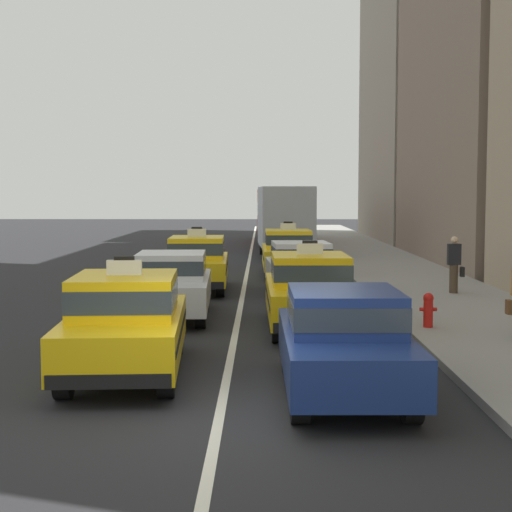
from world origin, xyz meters
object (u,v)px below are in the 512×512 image
(taxi_right_fourth, at_px, (288,251))
(pedestrian_by_storefront, at_px, (454,265))
(box_truck_right_fifth, at_px, (284,219))
(sedan_right_nearest, at_px, (344,339))
(taxi_left_nearest, at_px, (126,322))
(bus_right_sixth, at_px, (279,213))
(sedan_right_third, at_px, (301,267))
(taxi_left_third, at_px, (197,262))
(fire_hydrant, at_px, (428,308))
(sedan_left_second, at_px, (172,283))
(taxi_right_second, at_px, (309,290))

(taxi_right_fourth, xyz_separation_m, pedestrian_by_storefront, (4.51, -6.16, 0.08))
(box_truck_right_fifth, distance_m, pedestrian_by_storefront, 15.12)
(sedan_right_nearest, relative_size, box_truck_right_fifth, 0.61)
(taxi_left_nearest, bearing_deg, taxi_right_fourth, 78.52)
(bus_right_sixth, bearing_deg, taxi_left_nearest, -95.40)
(bus_right_sixth, xyz_separation_m, pedestrian_by_storefront, (4.45, -24.72, -0.87))
(sedan_right_third, xyz_separation_m, pedestrian_by_storefront, (4.34, -0.28, 0.11))
(taxi_left_third, bearing_deg, fire_hydrant, -53.15)
(taxi_left_third, relative_size, pedestrian_by_storefront, 2.86)
(taxi_left_nearest, bearing_deg, box_truck_right_fifth, 82.24)
(taxi_left_third, relative_size, sedan_right_nearest, 1.07)
(sedan_right_third, relative_size, taxi_right_fourth, 0.96)
(sedan_left_second, bearing_deg, taxi_left_third, 88.23)
(taxi_right_second, xyz_separation_m, box_truck_right_fifth, (-0.00, 19.61, 0.90))
(box_truck_right_fifth, relative_size, pedestrian_by_storefront, 4.38)
(sedan_left_second, xyz_separation_m, box_truck_right_fifth, (3.17, 18.08, 0.93))
(pedestrian_by_storefront, bearing_deg, sedan_right_third, 176.29)
(taxi_left_third, bearing_deg, sedan_left_second, -91.77)
(taxi_left_nearest, xyz_separation_m, sedan_right_third, (3.34, 9.70, -0.03))
(taxi_left_third, xyz_separation_m, box_truck_right_fifth, (3.00, 12.79, 0.90))
(fire_hydrant, bearing_deg, pedestrian_by_storefront, 71.15)
(box_truck_right_fifth, bearing_deg, taxi_left_third, -103.22)
(taxi_right_fourth, bearing_deg, box_truck_right_fifth, 89.40)
(taxi_right_second, relative_size, taxi_right_fourth, 1.00)
(taxi_left_third, height_order, taxi_right_fourth, same)
(box_truck_right_fifth, bearing_deg, sedan_right_third, -89.66)
(taxi_left_nearest, distance_m, sedan_right_nearest, 3.67)
(sedan_right_nearest, relative_size, taxi_right_second, 0.94)
(sedan_left_second, distance_m, sedan_right_third, 5.10)
(taxi_left_nearest, bearing_deg, pedestrian_by_storefront, 50.81)
(box_truck_right_fifth, height_order, pedestrian_by_storefront, box_truck_right_fifth)
(taxi_left_nearest, relative_size, taxi_left_third, 1.01)
(pedestrian_by_storefront, bearing_deg, taxi_right_second, -130.56)
(bus_right_sixth, bearing_deg, fire_hydrant, -85.27)
(sedan_left_second, height_order, taxi_right_fourth, taxi_right_fourth)
(bus_right_sixth, bearing_deg, taxi_right_fourth, -90.18)
(taxi_left_third, bearing_deg, sedan_right_nearest, -75.60)
(sedan_right_nearest, bearing_deg, box_truck_right_fifth, 90.39)
(taxi_right_second, distance_m, sedan_right_third, 5.45)
(taxi_right_second, height_order, bus_right_sixth, bus_right_sixth)
(sedan_right_third, relative_size, box_truck_right_fifth, 0.62)
(sedan_right_nearest, bearing_deg, pedestrian_by_storefront, 68.37)
(fire_hydrant, bearing_deg, bus_right_sixth, 94.73)
(sedan_right_nearest, xyz_separation_m, taxi_right_fourth, (-0.26, 16.89, 0.03))
(taxi_right_second, bearing_deg, sedan_right_nearest, -88.27)
(taxi_right_fourth, xyz_separation_m, bus_right_sixth, (0.06, 18.56, 0.94))
(pedestrian_by_storefront, bearing_deg, taxi_left_nearest, -129.19)
(sedan_right_nearest, distance_m, box_truck_right_fifth, 25.18)
(taxi_right_fourth, height_order, box_truck_right_fifth, box_truck_right_fifth)
(taxi_right_second, xyz_separation_m, bus_right_sixth, (-0.03, 29.89, 0.94))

